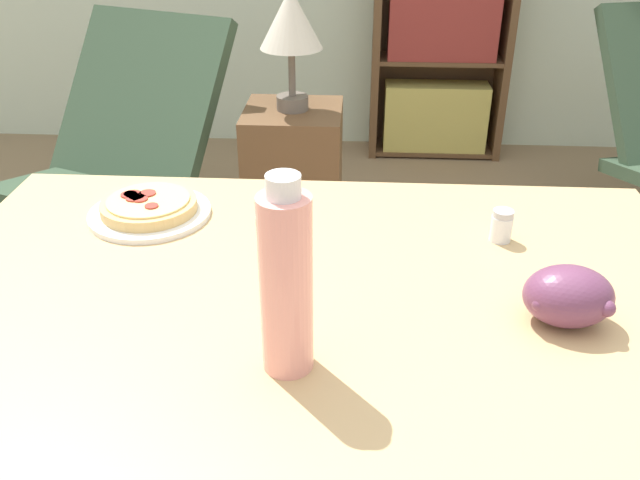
# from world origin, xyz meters

# --- Properties ---
(dining_table) EXTENTS (1.23, 0.82, 0.78)m
(dining_table) POSITION_xyz_m (-0.07, -0.07, 0.67)
(dining_table) COLOR tan
(dining_table) RESTS_ON ground_plane
(pizza_on_plate) EXTENTS (0.22, 0.22, 0.04)m
(pizza_on_plate) POSITION_xyz_m (-0.39, 0.17, 0.79)
(pizza_on_plate) COLOR white
(pizza_on_plate) RESTS_ON dining_table
(grape_bunch) EXTENTS (0.12, 0.10, 0.09)m
(grape_bunch) POSITION_xyz_m (0.28, -0.12, 0.82)
(grape_bunch) COLOR #6B3856
(grape_bunch) RESTS_ON dining_table
(drink_bottle) EXTENTS (0.07, 0.07, 0.27)m
(drink_bottle) POSITION_xyz_m (-0.09, -0.24, 0.90)
(drink_bottle) COLOR pink
(drink_bottle) RESTS_ON dining_table
(salt_shaker) EXTENTS (0.04, 0.04, 0.06)m
(salt_shaker) POSITION_xyz_m (0.24, 0.11, 0.81)
(salt_shaker) COLOR white
(salt_shaker) RESTS_ON dining_table
(lounge_chair_near) EXTENTS (0.80, 0.92, 0.88)m
(lounge_chair_near) POSITION_xyz_m (-0.85, 1.23, 0.29)
(lounge_chair_near) COLOR black
(lounge_chair_near) RESTS_ON ground_plane
(bookshelf) EXTENTS (0.67, 0.24, 1.44)m
(bookshelf) POSITION_xyz_m (0.38, 2.48, 0.69)
(bookshelf) COLOR brown
(bookshelf) RESTS_ON ground_plane
(side_table) EXTENTS (0.34, 0.34, 0.59)m
(side_table) POSITION_xyz_m (-0.24, 1.34, 0.30)
(side_table) COLOR brown
(side_table) RESTS_ON ground_plane
(table_lamp) EXTENTS (0.21, 0.21, 0.40)m
(table_lamp) POSITION_xyz_m (-0.24, 1.34, 0.88)
(table_lamp) COLOR #665B51
(table_lamp) RESTS_ON side_table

